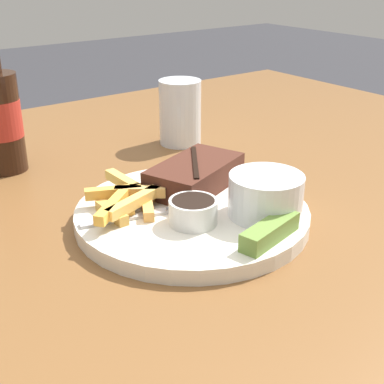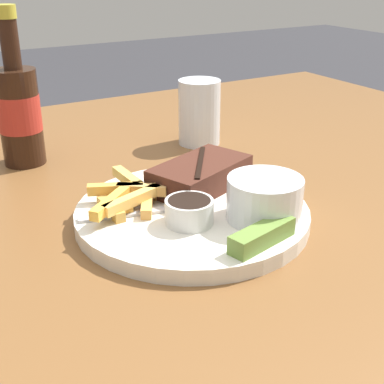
# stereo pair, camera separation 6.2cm
# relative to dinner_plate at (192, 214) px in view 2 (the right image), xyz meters

# --- Properties ---
(dining_table) EXTENTS (1.43, 1.22, 0.73)m
(dining_table) POSITION_rel_dinner_plate_xyz_m (0.00, 0.00, -0.07)
(dining_table) COLOR brown
(dining_table) RESTS_ON ground_plane
(dinner_plate) EXTENTS (0.28, 0.28, 0.02)m
(dinner_plate) POSITION_rel_dinner_plate_xyz_m (0.00, 0.00, 0.00)
(dinner_plate) COLOR silver
(dinner_plate) RESTS_ON dining_table
(steak_portion) EXTENTS (0.15, 0.11, 0.04)m
(steak_portion) POSITION_rel_dinner_plate_xyz_m (0.04, 0.05, 0.03)
(steak_portion) COLOR #472319
(steak_portion) RESTS_ON dinner_plate
(fries_pile) EXTENTS (0.11, 0.12, 0.02)m
(fries_pile) POSITION_rel_dinner_plate_xyz_m (-0.06, 0.05, 0.02)
(fries_pile) COLOR #F2B03F
(fries_pile) RESTS_ON dinner_plate
(coleslaw_cup) EXTENTS (0.08, 0.08, 0.05)m
(coleslaw_cup) POSITION_rel_dinner_plate_xyz_m (0.06, -0.06, 0.04)
(coleslaw_cup) COLOR white
(coleslaw_cup) RESTS_ON dinner_plate
(dipping_sauce_cup) EXTENTS (0.05, 0.05, 0.03)m
(dipping_sauce_cup) POSITION_rel_dinner_plate_xyz_m (-0.02, -0.03, 0.02)
(dipping_sauce_cup) COLOR silver
(dipping_sauce_cup) RESTS_ON dinner_plate
(pickle_spear) EXTENTS (0.09, 0.04, 0.02)m
(pickle_spear) POSITION_rel_dinner_plate_xyz_m (0.02, -0.11, 0.02)
(pickle_spear) COLOR olive
(pickle_spear) RESTS_ON dinner_plate
(fork_utensil) EXTENTS (0.13, 0.05, 0.00)m
(fork_utensil) POSITION_rel_dinner_plate_xyz_m (-0.07, 0.02, 0.01)
(fork_utensil) COLOR #B7B7BC
(fork_utensil) RESTS_ON dinner_plate
(knife_utensil) EXTENTS (0.06, 0.16, 0.01)m
(knife_utensil) POSITION_rel_dinner_plate_xyz_m (0.01, 0.03, 0.01)
(knife_utensil) COLOR #B7B7BC
(knife_utensil) RESTS_ON dinner_plate
(beer_bottle) EXTENTS (0.06, 0.06, 0.23)m
(beer_bottle) POSITION_rel_dinner_plate_xyz_m (-0.12, 0.30, 0.07)
(beer_bottle) COLOR black
(beer_bottle) RESTS_ON dining_table
(drinking_glass) EXTENTS (0.07, 0.07, 0.11)m
(drinking_glass) POSITION_rel_dinner_plate_xyz_m (0.16, 0.24, 0.04)
(drinking_glass) COLOR silver
(drinking_glass) RESTS_ON dining_table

